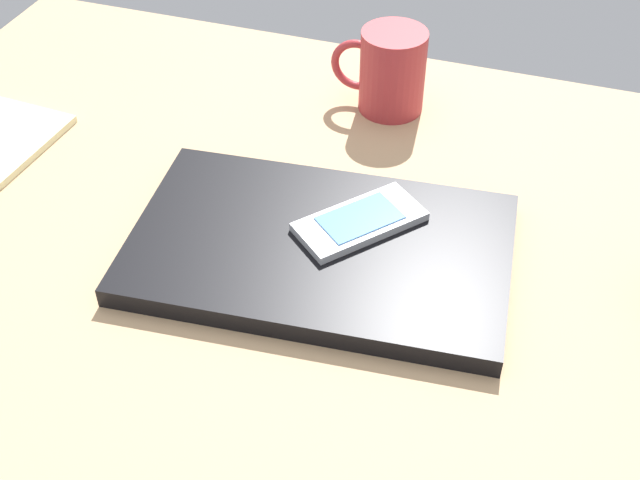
% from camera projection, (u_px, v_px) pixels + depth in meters
% --- Properties ---
extents(desk_surface, '(1.20, 0.80, 0.03)m').
position_uv_depth(desk_surface, '(380.00, 294.00, 0.75)').
color(desk_surface, tan).
rests_on(desk_surface, ground).
extents(laptop_closed, '(0.36, 0.24, 0.02)m').
position_uv_depth(laptop_closed, '(320.00, 248.00, 0.76)').
color(laptop_closed, black).
rests_on(laptop_closed, desk_surface).
extents(cell_phone_on_laptop, '(0.12, 0.13, 0.01)m').
position_uv_depth(cell_phone_on_laptop, '(360.00, 221.00, 0.76)').
color(cell_phone_on_laptop, silver).
rests_on(cell_phone_on_laptop, laptop_closed).
extents(coffee_mug, '(0.11, 0.07, 0.09)m').
position_uv_depth(coffee_mug, '(390.00, 71.00, 0.92)').
color(coffee_mug, '#B23338').
rests_on(coffee_mug, desk_surface).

